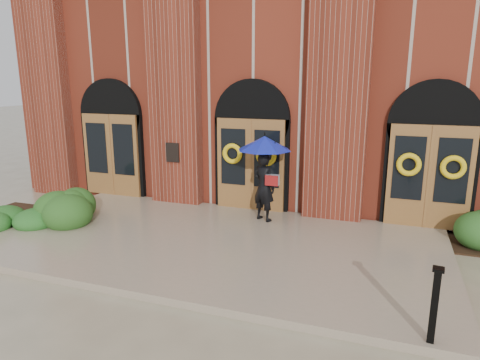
% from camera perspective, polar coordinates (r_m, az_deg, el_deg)
% --- Properties ---
extents(ground, '(90.00, 90.00, 0.00)m').
position_cam_1_polar(ground, '(9.66, -3.75, -9.18)').
color(ground, tan).
rests_on(ground, ground).
extents(landing, '(10.00, 5.30, 0.15)m').
position_cam_1_polar(landing, '(9.76, -3.41, -8.45)').
color(landing, gray).
rests_on(landing, ground).
extents(church_building, '(16.20, 12.53, 7.00)m').
position_cam_1_polar(church_building, '(17.33, 7.87, 12.65)').
color(church_building, maroon).
rests_on(church_building, ground).
extents(man_with_umbrella, '(1.79, 1.79, 2.17)m').
position_cam_1_polar(man_with_umbrella, '(10.69, 3.27, 2.40)').
color(man_with_umbrella, black).
rests_on(man_with_umbrella, landing).
extents(metal_post, '(0.17, 0.17, 1.11)m').
position_cam_1_polar(metal_post, '(6.59, 24.51, -14.78)').
color(metal_post, black).
rests_on(metal_post, landing).
extents(hedge_wall_left, '(3.37, 1.35, 0.86)m').
position_cam_1_polar(hedge_wall_left, '(12.76, -24.85, -2.72)').
color(hedge_wall_left, '#25501A').
rests_on(hedge_wall_left, ground).
extents(hedge_front_left, '(1.49, 1.27, 0.53)m').
position_cam_1_polar(hedge_front_left, '(11.86, -28.92, -5.19)').
color(hedge_front_left, '#23581E').
rests_on(hedge_front_left, ground).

